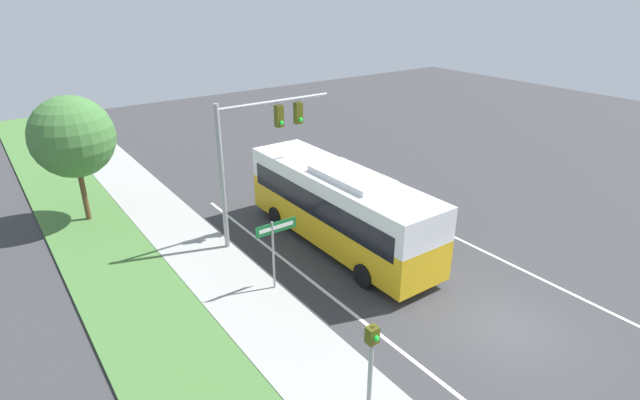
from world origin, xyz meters
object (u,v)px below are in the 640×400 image
object	(u,v)px
pedestrian_signal	(371,359)
street_sign	(275,241)
signal_gantry	(255,143)
bus	(339,204)

from	to	relation	value
pedestrian_signal	street_sign	world-z (taller)	pedestrian_signal
signal_gantry	street_sign	world-z (taller)	signal_gantry
bus	street_sign	xyz separation A→B (m)	(-3.93, -1.39, 0.09)
signal_gantry	bus	bearing A→B (deg)	-44.54
signal_gantry	pedestrian_signal	distance (m)	10.98
pedestrian_signal	street_sign	distance (m)	6.66
bus	street_sign	bearing A→B (deg)	-160.52
signal_gantry	pedestrian_signal	world-z (taller)	signal_gantry
pedestrian_signal	street_sign	xyz separation A→B (m)	(1.23, 6.55, -0.01)
bus	signal_gantry	world-z (taller)	signal_gantry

